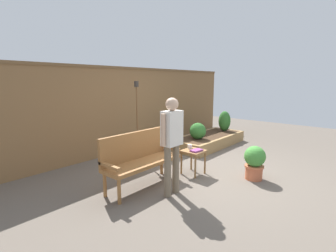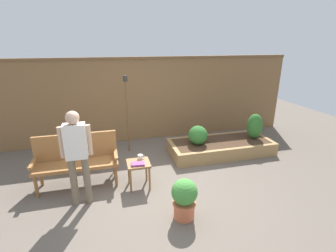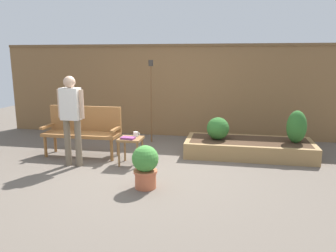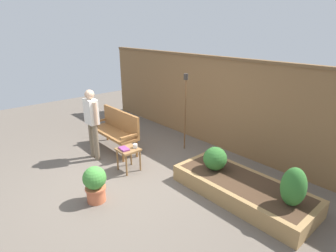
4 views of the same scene
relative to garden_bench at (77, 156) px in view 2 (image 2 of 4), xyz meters
name	(u,v)px [view 2 (image 2 of 4)]	position (x,y,z in m)	size (l,w,h in m)	color
ground_plane	(161,191)	(1.42, -0.65, -0.54)	(14.00, 14.00, 0.00)	#60564C
fence_back	(138,99)	(1.42, 1.95, 0.55)	(8.40, 0.14, 2.16)	brown
garden_bench	(77,156)	(0.00, 0.00, 0.00)	(1.44, 0.48, 0.94)	#936033
side_table	(139,167)	(1.06, -0.39, -0.15)	(0.40, 0.40, 0.48)	olive
cup_on_table	(140,157)	(1.12, -0.26, -0.02)	(0.12, 0.09, 0.08)	silver
book_on_table	(138,164)	(1.04, -0.48, -0.05)	(0.24, 0.15, 0.03)	#7F3875
potted_boxwood	(184,197)	(1.59, -1.40, -0.20)	(0.39, 0.39, 0.63)	#C66642
raised_planter_bed	(221,147)	(3.13, 0.54, -0.39)	(2.40, 1.00, 0.30)	#997547
shrub_near_bench	(198,135)	(2.54, 0.51, -0.03)	(0.43, 0.43, 0.43)	brown
shrub_far_corner	(255,126)	(3.97, 0.51, 0.06)	(0.36, 0.36, 0.61)	brown
tiki_torch	(126,101)	(1.05, 1.21, 0.68)	(0.10, 0.10, 1.80)	brown
person_by_bench	(77,151)	(0.10, -0.65, 0.39)	(0.47, 0.20, 1.56)	#70604C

